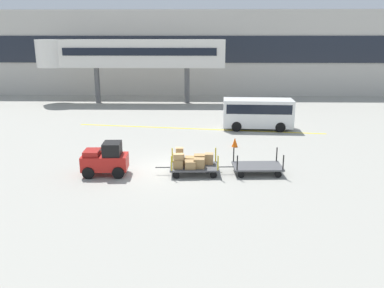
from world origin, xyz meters
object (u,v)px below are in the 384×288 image
(shuttle_van, at_px, (258,112))
(safety_cone_near, at_px, (235,142))
(baggage_cart_middle, at_px, (257,167))
(baggage_cart_lead, at_px, (192,163))
(baggage_tug, at_px, (106,160))

(shuttle_van, distance_m, safety_cone_near, 5.22)
(baggage_cart_middle, xyz_separation_m, shuttle_van, (1.29, 9.42, 0.89))
(baggage_cart_lead, distance_m, baggage_cart_middle, 3.12)
(baggage_tug, height_order, baggage_cart_lead, baggage_tug)
(safety_cone_near, bearing_deg, baggage_tug, -142.20)
(baggage_cart_lead, xyz_separation_m, shuttle_van, (4.40, 9.55, 0.67))
(baggage_cart_middle, xyz_separation_m, safety_cone_near, (-0.68, 4.67, -0.07))
(shuttle_van, height_order, safety_cone_near, shuttle_van)
(baggage_tug, relative_size, shuttle_van, 0.44)
(baggage_cart_lead, height_order, shuttle_van, shuttle_van)
(baggage_tug, xyz_separation_m, baggage_cart_middle, (7.15, 0.35, -0.41))
(baggage_cart_lead, xyz_separation_m, baggage_cart_middle, (3.11, 0.13, -0.22))
(baggage_cart_middle, height_order, safety_cone_near, baggage_cart_middle)
(baggage_tug, bearing_deg, baggage_cart_lead, 3.14)
(safety_cone_near, bearing_deg, shuttle_van, 67.53)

